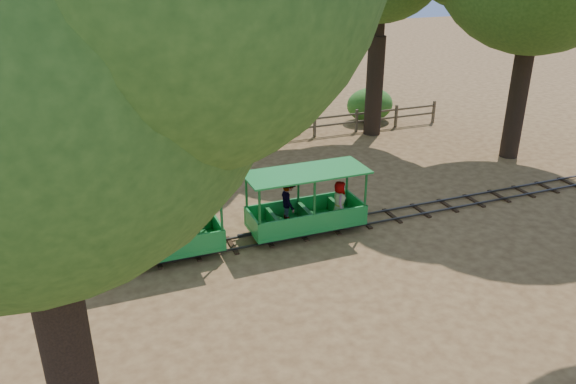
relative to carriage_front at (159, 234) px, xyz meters
name	(u,v)px	position (x,y,z in m)	size (l,w,h in m)	color
ground	(332,228)	(4.90, 0.03, -0.76)	(90.00, 90.00, 0.00)	#A47746
track	(332,226)	(4.90, 0.03, -0.69)	(22.00, 1.00, 0.10)	#3F3D3A
carriage_front	(159,234)	(0.00, 0.00, 0.00)	(3.38, 1.38, 1.76)	#1E8A34
carriage_rear	(306,207)	(4.09, 0.05, 0.02)	(3.38, 1.38, 1.76)	#1E8A34
fence	(247,131)	(4.90, 8.03, -0.18)	(18.10, 0.10, 1.00)	brown
shrub_west	(5,142)	(-4.10, 9.33, 0.05)	(2.35, 1.81, 1.63)	#2D6B1E
shrub_mid_w	(197,120)	(3.16, 9.33, 0.15)	(2.63, 2.02, 1.82)	#2D6B1E
shrub_mid_e	(281,114)	(6.86, 9.33, 0.01)	(2.25, 1.73, 1.55)	#2D6B1E
shrub_east	(370,105)	(11.27, 9.33, 0.01)	(2.22, 1.71, 1.54)	#2D6B1E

